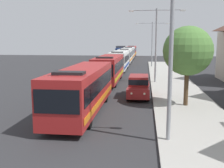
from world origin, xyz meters
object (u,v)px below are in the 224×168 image
at_px(bus_lead, 83,88).
at_px(bus_tail_end, 132,51).
at_px(bus_middle, 119,60).
at_px(white_suv, 139,86).
at_px(streetlamp_far, 152,39).
at_px(box_truck_oncoming, 120,51).
at_px(roadside_tree, 188,51).
at_px(streetlamp_near, 172,38).
at_px(bus_rear, 129,53).
at_px(bus_second_in_line, 109,68).
at_px(streetlamp_mid, 156,37).
at_px(bus_fourth_in_line, 125,55).

height_order(bus_lead, bus_tail_end, same).
height_order(bus_middle, bus_tail_end, same).
relative_size(white_suv, streetlamp_far, 0.62).
relative_size(bus_lead, bus_tail_end, 1.07).
bearing_deg(box_truck_oncoming, white_suv, -83.26).
height_order(bus_middle, roadside_tree, roadside_tree).
xyz_separation_m(white_suv, streetlamp_near, (1.70, -10.48, 4.01)).
height_order(bus_middle, bus_rear, same).
height_order(bus_second_in_line, streetlamp_mid, streetlamp_mid).
bearing_deg(box_truck_oncoming, streetlamp_near, -82.88).
bearing_deg(white_suv, streetlamp_far, 86.36).
bearing_deg(bus_fourth_in_line, bus_tail_end, 90.00).
distance_m(bus_second_in_line, roadside_tree, 13.48).
relative_size(streetlamp_near, roadside_tree, 1.37).
bearing_deg(box_truck_oncoming, bus_tail_end, 35.47).
height_order(bus_tail_end, streetlamp_mid, streetlamp_mid).
distance_m(bus_middle, bus_fourth_in_line, 13.66).
distance_m(white_suv, streetlamp_far, 27.12).
height_order(streetlamp_near, streetlamp_far, streetlamp_far).
bearing_deg(white_suv, bus_tail_end, 93.44).
bearing_deg(bus_second_in_line, bus_rear, 90.00).
relative_size(bus_rear, streetlamp_near, 1.47).
height_order(bus_middle, box_truck_oncoming, bus_middle).
bearing_deg(bus_fourth_in_line, white_suv, -83.91).
relative_size(box_truck_oncoming, streetlamp_near, 1.05).
height_order(bus_lead, streetlamp_near, streetlamp_near).
xyz_separation_m(bus_lead, bus_middle, (0.00, 26.33, 0.00)).
relative_size(bus_fourth_in_line, streetlamp_far, 1.47).
distance_m(bus_middle, streetlamp_mid, 14.41).
bearing_deg(bus_tail_end, streetlamp_mid, -84.23).
bearing_deg(white_suv, box_truck_oncoming, 96.74).
xyz_separation_m(streetlamp_near, streetlamp_mid, (-0.00, 18.62, 0.21)).
relative_size(bus_tail_end, streetlamp_mid, 1.28).
xyz_separation_m(bus_fourth_in_line, bus_rear, (-0.00, 13.47, -0.00)).
relative_size(bus_second_in_line, bus_fourth_in_line, 0.91).
relative_size(bus_lead, streetlamp_mid, 1.38).
bearing_deg(streetlamp_near, bus_lead, 136.30).
xyz_separation_m(bus_rear, streetlamp_far, (5.40, -21.38, 3.38)).
distance_m(bus_tail_end, white_suv, 61.68).
distance_m(bus_lead, bus_rear, 53.46).
relative_size(bus_lead, white_suv, 2.32).
relative_size(bus_second_in_line, streetlamp_mid, 1.29).
height_order(bus_rear, streetlamp_far, streetlamp_far).
relative_size(bus_rear, box_truck_oncoming, 1.41).
height_order(bus_fourth_in_line, streetlamp_far, streetlamp_far).
xyz_separation_m(bus_tail_end, streetlamp_far, (5.40, -34.81, 3.38)).
distance_m(streetlamp_near, streetlamp_mid, 18.62).
bearing_deg(streetlamp_mid, bus_fourth_in_line, 101.50).
relative_size(bus_middle, bus_rear, 1.00).
relative_size(bus_middle, box_truck_oncoming, 1.40).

